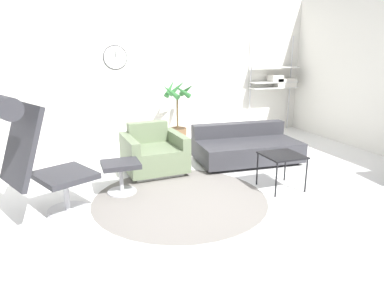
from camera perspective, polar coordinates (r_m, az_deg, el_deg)
name	(u,v)px	position (r m, az deg, el deg)	size (l,w,h in m)	color
ground_plane	(200,195)	(4.25, 1.27, -8.44)	(12.00, 12.00, 0.00)	white
wall_back	(143,68)	(6.73, -8.18, 12.38)	(12.00, 0.09, 2.80)	silver
round_rug	(180,198)	(4.14, -1.98, -9.06)	(2.07, 2.07, 0.01)	slate
lounge_chair	(31,147)	(3.72, -25.22, -0.41)	(1.06, 0.90, 1.32)	#BCBCC1
ottoman	(121,170)	(4.30, -11.76, -4.32)	(0.45, 0.39, 0.40)	#BCBCC1
armchair_red	(153,154)	(5.00, -6.46, -1.67)	(0.87, 0.84, 0.69)	silver
couch_low	(246,148)	(5.54, 8.95, -0.68)	(1.65, 1.02, 0.57)	black
side_table	(282,158)	(4.45, 14.78, -2.21)	(0.47, 0.47, 0.45)	black
potted_plant	(178,120)	(6.43, -2.41, 4.04)	(0.62, 0.59, 1.23)	brown
shelf_unit	(278,81)	(7.73, 14.16, 10.20)	(1.07, 0.28, 2.04)	#BCBCC1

